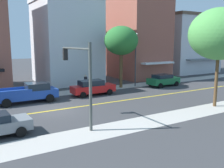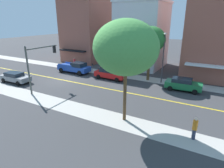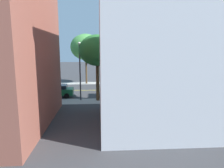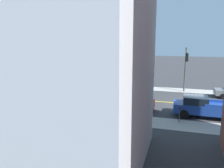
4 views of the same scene
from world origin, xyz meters
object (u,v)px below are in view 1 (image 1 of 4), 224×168
at_px(fire_hydrant, 4,98).
at_px(red_sedan_left_curb, 93,87).
at_px(street_tree_left_near, 219,34).
at_px(parking_meter, 44,88).
at_px(small_dog, 94,87).
at_px(street_lamp, 136,54).
at_px(traffic_light_mast, 80,70).
at_px(street_tree_right_corner, 121,41).
at_px(blue_pickup_truck, 28,93).
at_px(pedestrian_black_shirt, 86,82).
at_px(green_sedan_left_curb, 163,80).

bearing_deg(fire_hydrant, red_sedan_left_curb, 78.20).
bearing_deg(street_tree_left_near, red_sedan_left_curb, -144.34).
distance_m(parking_meter, small_dog, 6.32).
relative_size(street_lamp, small_dog, 9.54).
bearing_deg(traffic_light_mast, street_tree_left_near, -97.51).
relative_size(street_lamp, red_sedan_left_curb, 1.42).
relative_size(street_tree_left_near, parking_meter, 6.23).
bearing_deg(street_tree_right_corner, small_dog, -97.73).
xyz_separation_m(parking_meter, blue_pickup_truck, (2.10, -2.15, 0.01)).
height_order(street_tree_left_near, street_tree_right_corner, street_tree_left_near).
height_order(fire_hydrant, pedestrian_black_shirt, pedestrian_black_shirt).
distance_m(street_tree_left_near, red_sedan_left_curb, 13.58).
height_order(street_tree_right_corner, traffic_light_mast, street_tree_right_corner).
distance_m(pedestrian_black_shirt, small_dog, 1.22).
bearing_deg(pedestrian_black_shirt, traffic_light_mast, -109.07).
distance_m(street_lamp, red_sedan_left_curb, 8.21).
bearing_deg(green_sedan_left_curb, blue_pickup_truck, 178.17).
distance_m(green_sedan_left_curb, small_dog, 9.22).
height_order(traffic_light_mast, green_sedan_left_curb, traffic_light_mast).
xyz_separation_m(street_tree_left_near, red_sedan_left_curb, (-10.07, -7.23, -5.55)).
bearing_deg(parking_meter, blue_pickup_truck, -45.68).
height_order(street_tree_left_near, green_sedan_left_curb, street_tree_left_near).
height_order(fire_hydrant, blue_pickup_truck, blue_pickup_truck).
bearing_deg(blue_pickup_truck, green_sedan_left_curb, 0.88).
bearing_deg(street_tree_left_near, fire_hydrant, -126.67).
bearing_deg(street_tree_left_near, street_lamp, -179.99).
relative_size(red_sedan_left_curb, small_dog, 6.72).
distance_m(street_tree_right_corner, fire_hydrant, 14.98).
relative_size(street_tree_left_near, fire_hydrant, 11.77).
relative_size(street_lamp, green_sedan_left_curb, 1.54).
xyz_separation_m(parking_meter, street_lamp, (0.18, 11.89, 3.28)).
xyz_separation_m(street_tree_right_corner, pedestrian_black_shirt, (-0.74, -4.58, -4.89)).
bearing_deg(street_tree_left_near, traffic_light_mast, -97.51).
distance_m(street_tree_left_near, small_dog, 15.26).
relative_size(street_tree_left_near, small_dog, 12.07).
bearing_deg(blue_pickup_truck, street_tree_left_near, -35.49).
xyz_separation_m(traffic_light_mast, street_lamp, (-10.46, 12.39, 0.34)).
relative_size(street_tree_right_corner, pedestrian_black_shirt, 4.17).
relative_size(street_tree_left_near, blue_pickup_truck, 1.51).
bearing_deg(fire_hydrant, parking_meter, 95.12).
distance_m(traffic_light_mast, red_sedan_left_curb, 10.34).
bearing_deg(street_tree_right_corner, red_sedan_left_curb, -66.27).
xyz_separation_m(fire_hydrant, street_lamp, (-0.19, 15.98, 3.83)).
bearing_deg(fire_hydrant, pedestrian_black_shirt, 97.19).
bearing_deg(pedestrian_black_shirt, fire_hydrant, -165.22).
xyz_separation_m(traffic_light_mast, red_sedan_left_curb, (-8.44, 5.16, -3.00)).
height_order(street_tree_left_near, parking_meter, street_tree_left_near).
bearing_deg(small_dog, fire_hydrant, -100.73).
relative_size(parking_meter, blue_pickup_truck, 0.24).
distance_m(parking_meter, green_sedan_left_curb, 15.25).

